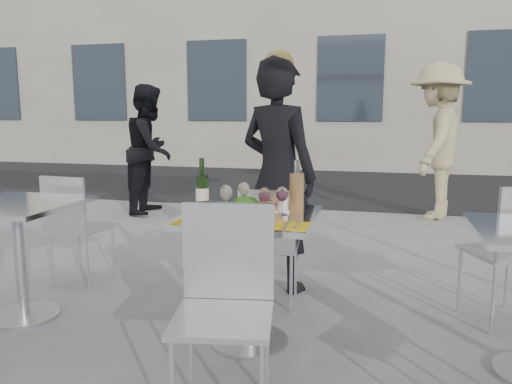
% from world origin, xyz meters
% --- Properties ---
extents(ground, '(80.00, 80.00, 0.00)m').
position_xyz_m(ground, '(0.00, 0.00, 0.00)').
color(ground, slate).
extents(street_asphalt, '(24.00, 5.00, 0.00)m').
position_xyz_m(street_asphalt, '(0.00, 6.50, 0.00)').
color(street_asphalt, black).
rests_on(street_asphalt, ground).
extents(main_table, '(0.72, 0.72, 0.75)m').
position_xyz_m(main_table, '(0.00, 0.00, 0.54)').
color(main_table, '#B7BABF').
rests_on(main_table, ground).
extents(side_table_left, '(0.72, 0.72, 0.75)m').
position_xyz_m(side_table_left, '(-1.50, 0.00, 0.54)').
color(side_table_left, '#B7BABF').
rests_on(side_table_left, ground).
extents(chair_far, '(0.40, 0.41, 0.82)m').
position_xyz_m(chair_far, '(-0.01, 0.54, 0.48)').
color(chair_far, silver).
rests_on(chair_far, ground).
extents(chair_near, '(0.48, 0.49, 0.90)m').
position_xyz_m(chair_near, '(0.05, -0.62, 0.54)').
color(chair_near, silver).
rests_on(chair_near, ground).
extents(side_chair_lfar, '(0.41, 0.42, 0.84)m').
position_xyz_m(side_chair_lfar, '(-1.54, 0.65, 0.50)').
color(side_chair_lfar, silver).
rests_on(side_chair_lfar, ground).
extents(woman_diner, '(0.72, 0.61, 1.69)m').
position_xyz_m(woman_diner, '(-0.03, 0.95, 0.84)').
color(woman_diner, black).
rests_on(woman_diner, ground).
extents(pedestrian_a, '(0.69, 0.85, 1.65)m').
position_xyz_m(pedestrian_a, '(-2.20, 3.32, 0.82)').
color(pedestrian_a, black).
rests_on(pedestrian_a, ground).
extents(pedestrian_b, '(0.99, 1.36, 1.88)m').
position_xyz_m(pedestrian_b, '(1.35, 3.84, 0.94)').
color(pedestrian_b, tan).
rests_on(pedestrian_b, ground).
extents(pizza_near, '(0.33, 0.33, 0.02)m').
position_xyz_m(pizza_near, '(0.05, -0.15, 0.76)').
color(pizza_near, tan).
rests_on(pizza_near, main_table).
extents(pizza_far, '(0.32, 0.32, 0.03)m').
position_xyz_m(pizza_far, '(0.09, 0.21, 0.77)').
color(pizza_far, white).
rests_on(pizza_far, main_table).
extents(salad_plate, '(0.22, 0.22, 0.09)m').
position_xyz_m(salad_plate, '(-0.04, 0.06, 0.79)').
color(salad_plate, white).
rests_on(salad_plate, main_table).
extents(wine_bottle, '(0.07, 0.08, 0.29)m').
position_xyz_m(wine_bottle, '(-0.30, 0.07, 0.86)').
color(wine_bottle, '#2A511E').
rests_on(wine_bottle, main_table).
extents(carafe, '(0.08, 0.08, 0.29)m').
position_xyz_m(carafe, '(0.24, 0.12, 0.87)').
color(carafe, tan).
rests_on(carafe, main_table).
extents(sugar_shaker, '(0.06, 0.06, 0.11)m').
position_xyz_m(sugar_shaker, '(0.17, 0.11, 0.80)').
color(sugar_shaker, white).
rests_on(sugar_shaker, main_table).
extents(wineglass_white_a, '(0.07, 0.07, 0.16)m').
position_xyz_m(wineglass_white_a, '(-0.14, 0.02, 0.86)').
color(wineglass_white_a, white).
rests_on(wineglass_white_a, main_table).
extents(wineglass_white_b, '(0.07, 0.07, 0.16)m').
position_xyz_m(wineglass_white_b, '(-0.07, 0.14, 0.86)').
color(wineglass_white_b, white).
rests_on(wineglass_white_b, main_table).
extents(wineglass_red_a, '(0.07, 0.07, 0.16)m').
position_xyz_m(wineglass_red_a, '(0.09, -0.02, 0.86)').
color(wineglass_red_a, white).
rests_on(wineglass_red_a, main_table).
extents(wineglass_red_b, '(0.07, 0.07, 0.16)m').
position_xyz_m(wineglass_red_b, '(0.17, 0.03, 0.86)').
color(wineglass_red_b, white).
rests_on(wineglass_red_b, main_table).
extents(napkin_left, '(0.20, 0.20, 0.01)m').
position_xyz_m(napkin_left, '(-0.22, -0.26, 0.75)').
color(napkin_left, yellow).
rests_on(napkin_left, main_table).
extents(napkin_right, '(0.18, 0.20, 0.01)m').
position_xyz_m(napkin_right, '(0.27, -0.22, 0.75)').
color(napkin_right, yellow).
rests_on(napkin_right, main_table).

